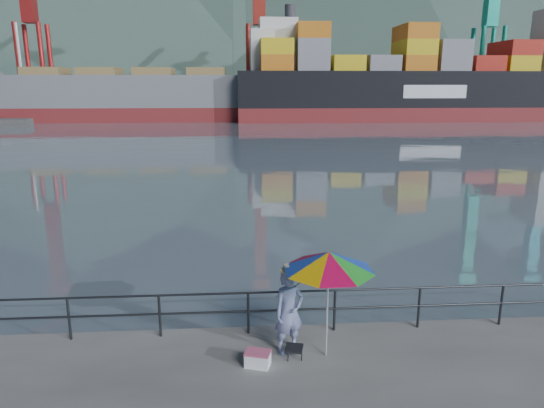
{
  "coord_description": "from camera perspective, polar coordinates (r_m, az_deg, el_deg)",
  "views": [
    {
      "loc": [
        0.83,
        -8.47,
        5.59
      ],
      "look_at": [
        1.85,
        6.0,
        2.0
      ],
      "focal_mm": 32.0,
      "sensor_mm": 36.0,
      "label": 1
    }
  ],
  "objects": [
    {
      "name": "harbor_water",
      "position": [
        138.58,
        -4.46,
        11.54
      ],
      "size": [
        500.0,
        280.0,
        0.0
      ],
      "primitive_type": "cube",
      "color": "slate",
      "rests_on": "ground"
    },
    {
      "name": "far_dock",
      "position": [
        102.03,
        1.16,
        10.75
      ],
      "size": [
        200.0,
        40.0,
        0.4
      ],
      "primitive_type": "cube",
      "color": "#514F4C",
      "rests_on": "ground"
    },
    {
      "name": "guardrail",
      "position": [
        11.39,
        -7.98,
        -12.66
      ],
      "size": [
        22.0,
        0.06,
        1.03
      ],
      "color": "#2D3033",
      "rests_on": "ground"
    },
    {
      "name": "mountains",
      "position": [
        221.56,
        6.33,
        21.59
      ],
      "size": [
        600.0,
        332.8,
        80.0
      ],
      "color": "#385147",
      "rests_on": "ground"
    },
    {
      "name": "port_cranes",
      "position": [
        97.82,
        14.84,
        19.57
      ],
      "size": [
        116.0,
        28.0,
        38.4
      ],
      "color": "red",
      "rests_on": "ground"
    },
    {
      "name": "container_stacks",
      "position": [
        107.68,
        15.04,
        12.24
      ],
      "size": [
        58.0,
        5.4,
        7.8
      ],
      "color": "#194CA5",
      "rests_on": "ground"
    },
    {
      "name": "fisherman",
      "position": [
        10.48,
        2.0,
        -12.59
      ],
      "size": [
        0.78,
        0.65,
        1.83
      ],
      "primitive_type": "imported",
      "rotation": [
        0.0,
        0.0,
        0.37
      ],
      "color": "#37489B",
      "rests_on": "ground"
    },
    {
      "name": "beach_umbrella",
      "position": [
        9.89,
        6.69,
        -6.69
      ],
      "size": [
        2.46,
        2.46,
        2.32
      ],
      "color": "white",
      "rests_on": "ground"
    },
    {
      "name": "folding_stool",
      "position": [
        10.64,
        2.61,
        -16.99
      ],
      "size": [
        0.44,
        0.44,
        0.24
      ],
      "color": "black",
      "rests_on": "ground"
    },
    {
      "name": "cooler_bag",
      "position": [
        10.36,
        -1.69,
        -17.82
      ],
      "size": [
        0.56,
        0.45,
        0.28
      ],
      "primitive_type": "cube",
      "rotation": [
        0.0,
        0.0,
        -0.29
      ],
      "color": "white",
      "rests_on": "ground"
    },
    {
      "name": "fishing_rod",
      "position": [
        12.05,
        2.29,
        -13.74
      ],
      "size": [
        0.62,
        1.52,
        1.15
      ],
      "primitive_type": "cylinder",
      "rotation": [
        0.96,
        0.0,
        0.38
      ],
      "color": "black",
      "rests_on": "ground"
    },
    {
      "name": "bulk_carrier",
      "position": [
        83.1,
        -10.49,
        12.62
      ],
      "size": [
        55.49,
        9.6,
        14.5
      ],
      "color": "maroon",
      "rests_on": "ground"
    },
    {
      "name": "container_ship",
      "position": [
        86.4,
        18.43,
        13.36
      ],
      "size": [
        61.0,
        10.17,
        18.1
      ],
      "color": "maroon",
      "rests_on": "ground"
    }
  ]
}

